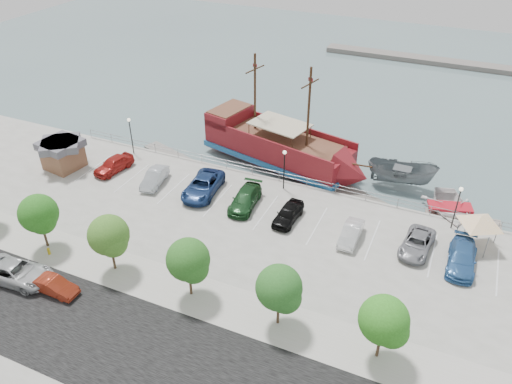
% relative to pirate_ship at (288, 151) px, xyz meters
% --- Properties ---
extents(ground, '(160.00, 160.00, 0.00)m').
position_rel_pirate_ship_xyz_m(ground, '(1.68, -12.22, -2.08)').
color(ground, slate).
extents(street, '(100.00, 8.00, 0.04)m').
position_rel_pirate_ship_xyz_m(street, '(1.68, -28.22, -1.07)').
color(street, black).
rests_on(street, land_slab).
extents(sidewalk, '(100.00, 4.00, 0.05)m').
position_rel_pirate_ship_xyz_m(sidewalk, '(1.68, -22.22, -1.07)').
color(sidewalk, '#A9A398').
rests_on(sidewalk, land_slab).
extents(seawall_railing, '(50.00, 0.06, 1.00)m').
position_rel_pirate_ship_xyz_m(seawall_railing, '(1.68, -4.42, -0.55)').
color(seawall_railing, gray).
rests_on(seawall_railing, land_slab).
extents(far_shore, '(40.00, 3.00, 0.80)m').
position_rel_pirate_ship_xyz_m(far_shore, '(11.68, 42.78, -1.68)').
color(far_shore, '#665F59').
rests_on(far_shore, ground).
extents(pirate_ship, '(20.06, 9.58, 12.43)m').
position_rel_pirate_ship_xyz_m(pirate_ship, '(0.00, 0.00, 0.00)').
color(pirate_ship, maroon).
rests_on(pirate_ship, ground).
extents(patrol_boat, '(7.23, 3.28, 2.71)m').
position_rel_pirate_ship_xyz_m(patrol_boat, '(12.07, 0.96, -0.72)').
color(patrol_boat, slate).
rests_on(patrol_boat, ground).
extents(speedboat, '(6.31, 7.59, 1.36)m').
position_rel_pirate_ship_xyz_m(speedboat, '(17.27, -2.44, -1.40)').
color(speedboat, silver).
rests_on(speedboat, ground).
extents(dock_west, '(6.68, 3.80, 0.37)m').
position_rel_pirate_ship_xyz_m(dock_west, '(-13.69, -3.02, -1.90)').
color(dock_west, gray).
rests_on(dock_west, ground).
extents(dock_mid, '(7.90, 5.01, 0.44)m').
position_rel_pirate_ship_xyz_m(dock_mid, '(8.32, -3.02, -1.86)').
color(dock_mid, slate).
rests_on(dock_mid, ground).
extents(dock_east, '(6.88, 2.65, 0.38)m').
position_rel_pirate_ship_xyz_m(dock_east, '(18.61, -3.02, -1.89)').
color(dock_east, gray).
rests_on(dock_east, ground).
extents(shed, '(4.31, 4.31, 3.11)m').
position_rel_pirate_ship_xyz_m(shed, '(-21.20, -11.20, 0.57)').
color(shed, brown).
rests_on(shed, land_slab).
extents(canopy_tent, '(5.06, 5.06, 3.38)m').
position_rel_pirate_ship_xyz_m(canopy_tent, '(19.68, -7.30, 1.86)').
color(canopy_tent, slate).
rests_on(canopy_tent, land_slab).
extents(street_van, '(5.98, 3.19, 1.60)m').
position_rel_pirate_ship_xyz_m(street_van, '(-12.37, -26.33, -0.28)').
color(street_van, '#AFB2B3').
rests_on(street_van, street).
extents(street_sedan, '(3.86, 1.36, 1.27)m').
position_rel_pirate_ship_xyz_m(street_sedan, '(-8.79, -26.20, -0.45)').
color(street_sedan, maroon).
rests_on(street_sedan, street).
extents(fire_hydrant, '(0.24, 0.24, 0.70)m').
position_rel_pirate_ship_xyz_m(fire_hydrant, '(-12.38, -23.02, -0.70)').
color(fire_hydrant, gold).
rests_on(fire_hydrant, sidewalk).
extents(lamp_post_left, '(0.36, 0.36, 4.28)m').
position_rel_pirate_ship_xyz_m(lamp_post_left, '(-16.32, -5.72, 1.86)').
color(lamp_post_left, black).
rests_on(lamp_post_left, land_slab).
extents(lamp_post_mid, '(0.36, 0.36, 4.28)m').
position_rel_pirate_ship_xyz_m(lamp_post_mid, '(1.68, -5.72, 1.86)').
color(lamp_post_mid, black).
rests_on(lamp_post_mid, land_slab).
extents(lamp_post_right, '(0.36, 0.36, 4.28)m').
position_rel_pirate_ship_xyz_m(lamp_post_right, '(17.68, -5.72, 1.86)').
color(lamp_post_right, black).
rests_on(lamp_post_right, land_slab).
extents(tree_b, '(3.30, 3.20, 5.00)m').
position_rel_pirate_ship_xyz_m(tree_b, '(-13.17, -22.29, 2.22)').
color(tree_b, '#473321').
rests_on(tree_b, sidewalk).
extents(tree_c, '(3.30, 3.20, 5.00)m').
position_rel_pirate_ship_xyz_m(tree_c, '(-6.17, -22.29, 2.22)').
color(tree_c, '#473321').
rests_on(tree_c, sidewalk).
extents(tree_d, '(3.30, 3.20, 5.00)m').
position_rel_pirate_ship_xyz_m(tree_d, '(0.83, -22.29, 2.22)').
color(tree_d, '#473321').
rests_on(tree_d, sidewalk).
extents(tree_e, '(3.30, 3.20, 5.00)m').
position_rel_pirate_ship_xyz_m(tree_e, '(7.83, -22.29, 2.22)').
color(tree_e, '#473321').
rests_on(tree_e, sidewalk).
extents(tree_f, '(3.30, 3.20, 5.00)m').
position_rel_pirate_ship_xyz_m(tree_f, '(14.83, -22.29, 2.22)').
color(tree_f, '#473321').
rests_on(tree_f, sidewalk).
extents(parked_car_a, '(2.63, 4.89, 1.58)m').
position_rel_pirate_ship_xyz_m(parked_car_a, '(-15.90, -9.71, -0.29)').
color(parked_car_a, maroon).
rests_on(parked_car_a, land_slab).
extents(parked_car_b, '(2.30, 4.59, 1.44)m').
position_rel_pirate_ship_xyz_m(parked_car_b, '(-10.51, -10.17, -0.36)').
color(parked_car_b, '#A9AEB4').
rests_on(parked_car_b, land_slab).
extents(parked_car_c, '(3.43, 6.29, 1.67)m').
position_rel_pirate_ship_xyz_m(parked_car_c, '(-5.23, -9.66, -0.25)').
color(parked_car_c, navy).
rests_on(parked_car_c, land_slab).
extents(parked_car_d, '(2.65, 5.44, 1.52)m').
position_rel_pirate_ship_xyz_m(parked_car_d, '(-0.53, -10.00, -0.32)').
color(parked_car_d, '#173F1C').
rests_on(parked_car_d, land_slab).
extents(parked_car_e, '(1.96, 4.44, 1.48)m').
position_rel_pirate_ship_xyz_m(parked_car_e, '(3.99, -10.52, -0.34)').
color(parked_car_e, black).
rests_on(parked_car_e, land_slab).
extents(parked_car_f, '(1.45, 4.13, 1.36)m').
position_rel_pirate_ship_xyz_m(parked_car_f, '(9.91, -11.00, -0.40)').
color(parked_car_f, silver).
rests_on(parked_car_f, land_slab).
extents(parked_car_g, '(2.77, 5.12, 1.36)m').
position_rel_pirate_ship_xyz_m(parked_car_g, '(15.29, -10.09, -0.40)').
color(parked_car_g, gray).
rests_on(parked_car_g, land_slab).
extents(parked_car_h, '(2.22, 5.34, 1.54)m').
position_rel_pirate_ship_xyz_m(parked_car_h, '(18.87, -10.62, -0.31)').
color(parked_car_h, '#30629E').
rests_on(parked_car_h, land_slab).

